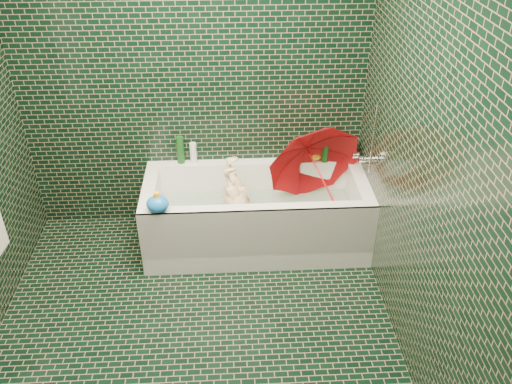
{
  "coord_description": "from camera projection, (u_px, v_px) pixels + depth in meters",
  "views": [
    {
      "loc": [
        0.26,
        -2.41,
        2.71
      ],
      "look_at": [
        0.44,
        0.82,
        0.6
      ],
      "focal_mm": 38.0,
      "sensor_mm": 36.0,
      "label": 1
    }
  ],
  "objects": [
    {
      "name": "bottle_left_tall",
      "position": [
        180.0,
        150.0,
        4.26
      ],
      "size": [
        0.08,
        0.08,
        0.22
      ],
      "primitive_type": "cylinder",
      "rotation": [
        0.0,
        0.0,
        -0.31
      ],
      "color": "#134316",
      "rests_on": "bathtub"
    },
    {
      "name": "bath_toy",
      "position": [
        158.0,
        204.0,
        3.71
      ],
      "size": [
        0.19,
        0.17,
        0.15
      ],
      "rotation": [
        0.0,
        0.0,
        -0.31
      ],
      "color": "blue",
      "rests_on": "bathtub"
    },
    {
      "name": "faucet",
      "position": [
        367.0,
        154.0,
        3.97
      ],
      "size": [
        0.18,
        0.19,
        0.55
      ],
      "color": "silver",
      "rests_on": "wall_right"
    },
    {
      "name": "floor",
      "position": [
        195.0,
        342.0,
        3.48
      ],
      "size": [
        2.8,
        2.8,
        0.0
      ],
      "primitive_type": "plane",
      "color": "black",
      "rests_on": "ground"
    },
    {
      "name": "soap_bottle_c",
      "position": [
        346.0,
        159.0,
        4.37
      ],
      "size": [
        0.15,
        0.15,
        0.18
      ],
      "primitive_type": "imported",
      "rotation": [
        0.0,
        0.0,
        0.06
      ],
      "color": "#134316",
      "rests_on": "bathtub"
    },
    {
      "name": "water",
      "position": [
        256.0,
        210.0,
        4.2
      ],
      "size": [
        1.48,
        0.53,
        0.0
      ],
      "primitive_type": "cube",
      "color": "silver",
      "rests_on": "bathtub"
    },
    {
      "name": "bath_mat",
      "position": [
        256.0,
        225.0,
        4.28
      ],
      "size": [
        1.35,
        0.47,
        0.01
      ],
      "primitive_type": "cube",
      "color": "green",
      "rests_on": "bathtub"
    },
    {
      "name": "umbrella",
      "position": [
        320.0,
        174.0,
        4.06
      ],
      "size": [
        0.95,
        1.01,
        0.96
      ],
      "primitive_type": "imported",
      "rotation": [
        0.34,
        -0.23,
        0.19
      ],
      "color": "red",
      "rests_on": "bathtub"
    },
    {
      "name": "bottle_right_pump",
      "position": [
        355.0,
        150.0,
        4.29
      ],
      "size": [
        0.06,
        0.06,
        0.19
      ],
      "primitive_type": "cylinder",
      "rotation": [
        0.0,
        0.0,
        -0.24
      ],
      "color": "silver",
      "rests_on": "bathtub"
    },
    {
      "name": "soap_bottle_b",
      "position": [
        352.0,
        160.0,
        4.36
      ],
      "size": [
        0.1,
        0.11,
        0.2
      ],
      "primitive_type": "imported",
      "rotation": [
        0.0,
        0.0,
        0.18
      ],
      "color": "#551E71",
      "rests_on": "bathtub"
    },
    {
      "name": "wall_right",
      "position": [
        427.0,
        169.0,
        2.86
      ],
      "size": [
        0.0,
        2.8,
        2.8
      ],
      "primitive_type": "plane",
      "rotation": [
        1.57,
        0.0,
        -1.57
      ],
      "color": "black",
      "rests_on": "floor"
    },
    {
      "name": "soap_bottle_a",
      "position": [
        345.0,
        161.0,
        4.34
      ],
      "size": [
        0.13,
        0.13,
        0.28
      ],
      "primitive_type": "imported",
      "rotation": [
        0.0,
        0.0,
        0.32
      ],
      "color": "white",
      "rests_on": "bathtub"
    },
    {
      "name": "rubber_duck",
      "position": [
        316.0,
        155.0,
        4.33
      ],
      "size": [
        0.13,
        0.11,
        0.1
      ],
      "rotation": [
        0.0,
        0.0,
        0.34
      ],
      "color": "#FFAD1A",
      "rests_on": "bathtub"
    },
    {
      "name": "bottle_left_short",
      "position": [
        193.0,
        153.0,
        4.28
      ],
      "size": [
        0.06,
        0.06,
        0.17
      ],
      "primitive_type": "cylinder",
      "rotation": [
        0.0,
        0.0,
        -0.3
      ],
      "color": "white",
      "rests_on": "bathtub"
    },
    {
      "name": "wall_back",
      "position": [
        192.0,
        77.0,
        3.97
      ],
      "size": [
        2.8,
        0.0,
        2.8
      ],
      "primitive_type": "plane",
      "rotation": [
        1.57,
        0.0,
        0.0
      ],
      "color": "black",
      "rests_on": "floor"
    },
    {
      "name": "bottle_right_tall",
      "position": [
        325.0,
        149.0,
        4.28
      ],
      "size": [
        0.07,
        0.07,
        0.22
      ],
      "primitive_type": "cylinder",
      "rotation": [
        0.0,
        0.0,
        -0.41
      ],
      "color": "#134316",
      "rests_on": "bathtub"
    },
    {
      "name": "child",
      "position": [
        242.0,
        213.0,
        4.15
      ],
      "size": [
        0.94,
        0.5,
        0.39
      ],
      "primitive_type": "imported",
      "rotation": [
        -1.36,
        0.0,
        -1.78
      ],
      "color": "beige",
      "rests_on": "bathtub"
    },
    {
      "name": "bathtub",
      "position": [
        256.0,
        221.0,
        4.23
      ],
      "size": [
        1.7,
        0.75,
        0.55
      ],
      "color": "white",
      "rests_on": "floor"
    }
  ]
}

